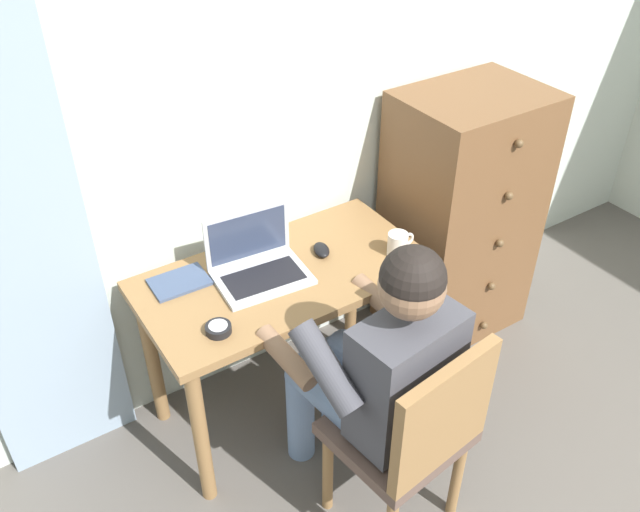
{
  "coord_description": "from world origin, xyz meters",
  "views": [
    {
      "loc": [
        -1.42,
        0.07,
        2.28
      ],
      "look_at": [
        -0.34,
        1.74,
        0.83
      ],
      "focal_mm": 37.72,
      "sensor_mm": 36.0,
      "label": 1
    }
  ],
  "objects_px": {
    "dresser": "(460,217)",
    "chair": "(413,433)",
    "laptop": "(257,263)",
    "desk_clock": "(218,329)",
    "desk": "(285,297)",
    "notebook_pad": "(179,282)",
    "computer_mouse": "(321,250)",
    "person_seated": "(377,363)",
    "coffee_mug": "(398,244)"
  },
  "relations": [
    {
      "from": "computer_mouse",
      "to": "notebook_pad",
      "type": "distance_m",
      "value": 0.56
    },
    {
      "from": "desk",
      "to": "notebook_pad",
      "type": "height_order",
      "value": "notebook_pad"
    },
    {
      "from": "person_seated",
      "to": "laptop",
      "type": "height_order",
      "value": "person_seated"
    },
    {
      "from": "dresser",
      "to": "computer_mouse",
      "type": "distance_m",
      "value": 0.8
    },
    {
      "from": "desk_clock",
      "to": "coffee_mug",
      "type": "relative_size",
      "value": 0.75
    },
    {
      "from": "dresser",
      "to": "chair",
      "type": "height_order",
      "value": "dresser"
    },
    {
      "from": "computer_mouse",
      "to": "desk_clock",
      "type": "xyz_separation_m",
      "value": [
        -0.54,
        -0.19,
        -0.0
      ]
    },
    {
      "from": "person_seated",
      "to": "coffee_mug",
      "type": "bearing_deg",
      "value": 45.4
    },
    {
      "from": "notebook_pad",
      "to": "laptop",
      "type": "bearing_deg",
      "value": -20.45
    },
    {
      "from": "desk_clock",
      "to": "computer_mouse",
      "type": "bearing_deg",
      "value": 19.6
    },
    {
      "from": "chair",
      "to": "person_seated",
      "type": "bearing_deg",
      "value": 96.54
    },
    {
      "from": "dresser",
      "to": "chair",
      "type": "xyz_separation_m",
      "value": [
        -0.92,
        -0.79,
        -0.1
      ]
    },
    {
      "from": "person_seated",
      "to": "notebook_pad",
      "type": "distance_m",
      "value": 0.81
    },
    {
      "from": "desk",
      "to": "computer_mouse",
      "type": "height_order",
      "value": "computer_mouse"
    },
    {
      "from": "person_seated",
      "to": "laptop",
      "type": "distance_m",
      "value": 0.61
    },
    {
      "from": "laptop",
      "to": "coffee_mug",
      "type": "height_order",
      "value": "laptop"
    },
    {
      "from": "computer_mouse",
      "to": "coffee_mug",
      "type": "height_order",
      "value": "coffee_mug"
    },
    {
      "from": "desk",
      "to": "coffee_mug",
      "type": "bearing_deg",
      "value": -17.57
    },
    {
      "from": "laptop",
      "to": "notebook_pad",
      "type": "relative_size",
      "value": 1.71
    },
    {
      "from": "desk",
      "to": "coffee_mug",
      "type": "distance_m",
      "value": 0.49
    },
    {
      "from": "computer_mouse",
      "to": "person_seated",
      "type": "bearing_deg",
      "value": -86.49
    },
    {
      "from": "laptop",
      "to": "desk",
      "type": "bearing_deg",
      "value": -29.0
    },
    {
      "from": "notebook_pad",
      "to": "computer_mouse",
      "type": "bearing_deg",
      "value": -11.86
    },
    {
      "from": "desk",
      "to": "dresser",
      "type": "relative_size",
      "value": 0.92
    },
    {
      "from": "person_seated",
      "to": "coffee_mug",
      "type": "relative_size",
      "value": 10.05
    },
    {
      "from": "dresser",
      "to": "chair",
      "type": "relative_size",
      "value": 1.35
    },
    {
      "from": "computer_mouse",
      "to": "laptop",
      "type": "bearing_deg",
      "value": -165.6
    },
    {
      "from": "desk_clock",
      "to": "person_seated",
      "type": "bearing_deg",
      "value": -44.03
    },
    {
      "from": "laptop",
      "to": "computer_mouse",
      "type": "height_order",
      "value": "laptop"
    },
    {
      "from": "person_seated",
      "to": "computer_mouse",
      "type": "relative_size",
      "value": 12.06
    },
    {
      "from": "dresser",
      "to": "desk_clock",
      "type": "relative_size",
      "value": 13.34
    },
    {
      "from": "laptop",
      "to": "desk_clock",
      "type": "xyz_separation_m",
      "value": [
        -0.27,
        -0.21,
        -0.04
      ]
    },
    {
      "from": "person_seated",
      "to": "laptop",
      "type": "xyz_separation_m",
      "value": [
        -0.12,
        0.59,
        0.1
      ]
    },
    {
      "from": "desk",
      "to": "desk_clock",
      "type": "relative_size",
      "value": 12.27
    },
    {
      "from": "laptop",
      "to": "desk_clock",
      "type": "height_order",
      "value": "laptop"
    },
    {
      "from": "dresser",
      "to": "laptop",
      "type": "bearing_deg",
      "value": -179.11
    },
    {
      "from": "desk",
      "to": "desk_clock",
      "type": "height_order",
      "value": "desk_clock"
    },
    {
      "from": "person_seated",
      "to": "computer_mouse",
      "type": "distance_m",
      "value": 0.59
    },
    {
      "from": "notebook_pad",
      "to": "coffee_mug",
      "type": "distance_m",
      "value": 0.85
    },
    {
      "from": "dresser",
      "to": "computer_mouse",
      "type": "bearing_deg",
      "value": -177.44
    },
    {
      "from": "chair",
      "to": "notebook_pad",
      "type": "relative_size",
      "value": 4.23
    },
    {
      "from": "dresser",
      "to": "laptop",
      "type": "xyz_separation_m",
      "value": [
        -1.06,
        -0.02,
        0.18
      ]
    },
    {
      "from": "coffee_mug",
      "to": "chair",
      "type": "bearing_deg",
      "value": -122.81
    },
    {
      "from": "computer_mouse",
      "to": "chair",
      "type": "bearing_deg",
      "value": -81.49
    },
    {
      "from": "notebook_pad",
      "to": "chair",
      "type": "bearing_deg",
      "value": -63.42
    },
    {
      "from": "dresser",
      "to": "desk_clock",
      "type": "distance_m",
      "value": 1.36
    },
    {
      "from": "dresser",
      "to": "coffee_mug",
      "type": "relative_size",
      "value": 10.0
    },
    {
      "from": "computer_mouse",
      "to": "coffee_mug",
      "type": "xyz_separation_m",
      "value": [
        0.25,
        -0.17,
        0.03
      ]
    },
    {
      "from": "laptop",
      "to": "notebook_pad",
      "type": "distance_m",
      "value": 0.3
    },
    {
      "from": "desk",
      "to": "person_seated",
      "type": "height_order",
      "value": "person_seated"
    }
  ]
}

